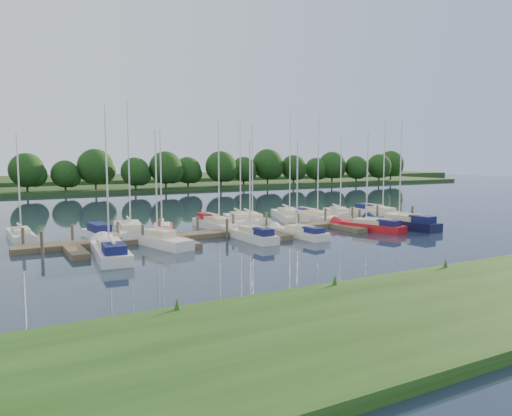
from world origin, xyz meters
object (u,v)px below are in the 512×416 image
motorboat (100,235)px  dock (261,231)px  sailboat_n_0 (21,236)px  sailboat_s_2 (252,237)px  sailboat_n_5 (240,222)px

motorboat → dock: bearing=157.0°
sailboat_n_0 → sailboat_s_2: sailboat_n_0 is taller
sailboat_n_5 → sailboat_s_2: size_ratio=1.26×
dock → sailboat_n_5: (0.83, 5.61, 0.08)m
motorboat → sailboat_s_2: (10.57, -7.00, -0.00)m
dock → sailboat_s_2: 3.89m
dock → sailboat_n_5: size_ratio=3.73×
motorboat → sailboat_n_5: bearing=-179.3°
dock → sailboat_n_5: 5.67m
motorboat → sailboat_s_2: sailboat_s_2 is taller
motorboat → sailboat_n_5: 13.97m
dock → motorboat: 13.65m
sailboat_n_0 → motorboat: bearing=153.4°
sailboat_n_5 → sailboat_n_0: bearing=11.8°
sailboat_s_2 → dock: bearing=49.2°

